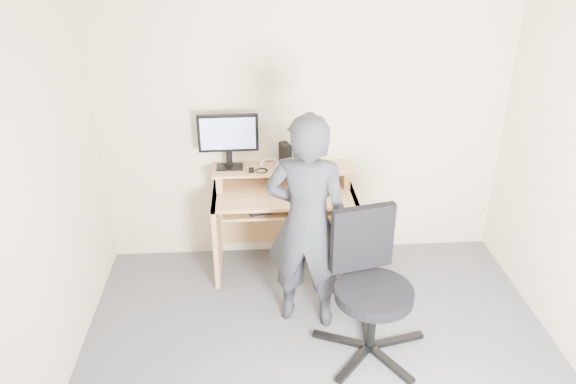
{
  "coord_description": "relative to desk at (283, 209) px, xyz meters",
  "views": [
    {
      "loc": [
        -0.45,
        -2.77,
        2.87
      ],
      "look_at": [
        -0.19,
        1.05,
        0.95
      ],
      "focal_mm": 35.0,
      "sensor_mm": 36.0,
      "label": 1
    }
  ],
  "objects": [
    {
      "name": "office_chair",
      "position": [
        0.54,
        -1.13,
        0.02
      ],
      "size": [
        0.82,
        0.81,
        1.04
      ],
      "rotation": [
        0.0,
        0.0,
        0.23
      ],
      "color": "black",
      "rests_on": "ground"
    },
    {
      "name": "travel_mug",
      "position": [
        0.17,
        0.07,
        0.46
      ],
      "size": [
        0.11,
        0.11,
        0.2
      ],
      "primitive_type": "cylinder",
      "rotation": [
        0.0,
        0.0,
        -0.26
      ],
      "color": "silver",
      "rests_on": "desk"
    },
    {
      "name": "desk",
      "position": [
        0.0,
        0.0,
        0.0
      ],
      "size": [
        1.2,
        0.6,
        0.91
      ],
      "color": "tan",
      "rests_on": "ground"
    },
    {
      "name": "person",
      "position": [
        0.13,
        -0.79,
        0.3
      ],
      "size": [
        0.7,
        0.56,
        1.69
      ],
      "primitive_type": "imported",
      "rotation": [
        0.0,
        0.0,
        2.86
      ],
      "color": "black",
      "rests_on": "ground"
    },
    {
      "name": "back_wall",
      "position": [
        0.2,
        0.22,
        0.7
      ],
      "size": [
        3.5,
        0.02,
        2.5
      ],
      "primitive_type": "cube",
      "color": "beige",
      "rests_on": "ground"
    },
    {
      "name": "monitor",
      "position": [
        -0.45,
        0.09,
        0.65
      ],
      "size": [
        0.5,
        0.14,
        0.48
      ],
      "rotation": [
        0.0,
        0.0,
        0.02
      ],
      "color": "black",
      "rests_on": "desk"
    },
    {
      "name": "smartphone",
      "position": [
        0.2,
        0.05,
        0.37
      ],
      "size": [
        0.09,
        0.14,
        0.01
      ],
      "primitive_type": "cube",
      "rotation": [
        0.0,
        0.0,
        -0.2
      ],
      "color": "black",
      "rests_on": "desk"
    },
    {
      "name": "external_drive",
      "position": [
        0.03,
        0.12,
        0.46
      ],
      "size": [
        0.11,
        0.15,
        0.2
      ],
      "primitive_type": "cube",
      "rotation": [
        0.0,
        0.0,
        0.34
      ],
      "color": "black",
      "rests_on": "desk"
    },
    {
      "name": "headphones",
      "position": [
        -0.11,
        0.14,
        0.37
      ],
      "size": [
        0.16,
        0.16,
        0.06
      ],
      "primitive_type": "torus",
      "rotation": [
        0.26,
        0.0,
        -0.04
      ],
      "color": "silver",
      "rests_on": "desk"
    },
    {
      "name": "keyboard",
      "position": [
        -0.08,
        -0.17,
        0.12
      ],
      "size": [
        0.49,
        0.3,
        0.03
      ],
      "primitive_type": "cube",
      "rotation": [
        0.0,
        0.0,
        0.27
      ],
      "color": "black",
      "rests_on": "desk"
    },
    {
      "name": "mouse",
      "position": [
        0.33,
        -0.18,
        0.22
      ],
      "size": [
        0.1,
        0.07,
        0.04
      ],
      "primitive_type": "ellipsoid",
      "rotation": [
        0.0,
        0.0,
        0.06
      ],
      "color": "black",
      "rests_on": "desk"
    },
    {
      "name": "charger",
      "position": [
        -0.27,
        -0.0,
        0.38
      ],
      "size": [
        0.05,
        0.04,
        0.03
      ],
      "primitive_type": "cube",
      "rotation": [
        0.0,
        0.0,
        -0.0
      ],
      "color": "black",
      "rests_on": "desk"
    }
  ]
}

